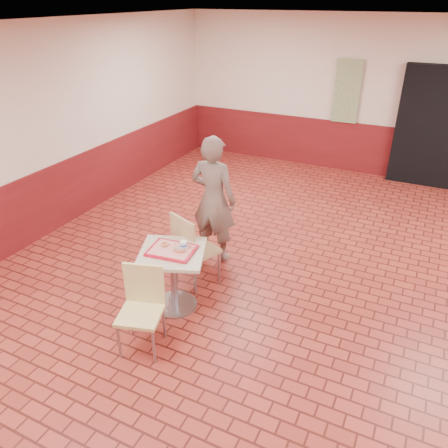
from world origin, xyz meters
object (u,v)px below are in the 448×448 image
at_px(chair_main_back, 191,247).
at_px(serving_tray, 172,250).
at_px(long_john_donut, 179,250).
at_px(ring_donut, 165,244).
at_px(main_table, 173,270).
at_px(chair_main_front, 142,304).
at_px(paper_cup, 184,245).
at_px(customer, 214,200).

relative_size(chair_main_back, serving_tray, 1.95).
bearing_deg(chair_main_back, long_john_donut, 127.83).
bearing_deg(chair_main_back, ring_donut, 101.92).
bearing_deg(main_table, chair_main_front, -86.27).
xyz_separation_m(main_table, paper_cup, (0.12, 0.07, 0.32)).
xyz_separation_m(customer, long_john_donut, (0.19, -1.20, -0.07)).
bearing_deg(chair_main_front, long_john_donut, 68.34).
bearing_deg(long_john_donut, ring_donut, 169.43).
distance_m(main_table, long_john_donut, 0.31).
bearing_deg(chair_main_back, main_table, 116.31).
relative_size(long_john_donut, paper_cup, 1.51).
distance_m(customer, paper_cup, 1.15).
bearing_deg(ring_donut, customer, 88.77).
height_order(chair_main_front, ring_donut, chair_main_front).
height_order(chair_main_front, customer, customer).
relative_size(main_table, ring_donut, 7.74).
height_order(main_table, long_john_donut, long_john_donut).
height_order(chair_main_back, paper_cup, chair_main_back).
height_order(chair_main_front, serving_tray, chair_main_front).
relative_size(customer, long_john_donut, 11.98).
distance_m(customer, serving_tray, 1.20).
bearing_deg(serving_tray, long_john_donut, -2.71).
bearing_deg(ring_donut, chair_main_front, -77.16).
bearing_deg(customer, chair_main_back, 94.83).
distance_m(customer, ring_donut, 1.16).
relative_size(chair_main_front, paper_cup, 9.45).
bearing_deg(paper_cup, chair_main_front, -95.73).
relative_size(chair_main_front, customer, 0.52).
bearing_deg(serving_tray, main_table, -90.00).
distance_m(serving_tray, paper_cup, 0.15).
xyz_separation_m(chair_main_back, serving_tray, (0.03, -0.48, 0.22)).
bearing_deg(long_john_donut, main_table, 177.29).
bearing_deg(main_table, paper_cup, 29.32).
xyz_separation_m(main_table, long_john_donut, (0.10, -0.00, 0.30)).
xyz_separation_m(customer, ring_donut, (-0.02, -1.16, -0.07)).
height_order(chair_main_front, long_john_donut, chair_main_front).
bearing_deg(long_john_donut, serving_tray, 177.29).
bearing_deg(main_table, ring_donut, 162.82).
xyz_separation_m(customer, serving_tray, (0.09, -1.19, -0.11)).
height_order(chair_main_back, serving_tray, chair_main_back).
distance_m(main_table, chair_main_front, 0.66).
bearing_deg(chair_main_front, paper_cup, 67.73).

